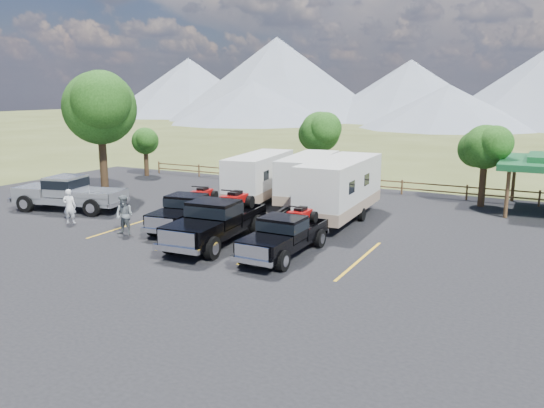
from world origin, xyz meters
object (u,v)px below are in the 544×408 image
at_px(rig_left, 189,210).
at_px(pickup_silver, 69,193).
at_px(trailer_right, 340,189).
at_px(trailer_center, 308,179).
at_px(rig_center, 217,220).
at_px(person_b, 124,215).
at_px(tree_big_nw, 100,108).
at_px(rig_right, 285,234).
at_px(trailer_left, 259,177).
at_px(person_a, 69,206).

distance_m(rig_left, pickup_silver, 8.23).
bearing_deg(trailer_right, trailer_center, 134.05).
relative_size(trailer_right, pickup_silver, 1.34).
relative_size(rig_left, rig_center, 0.88).
xyz_separation_m(rig_left, person_b, (-1.84, -2.49, 0.03)).
bearing_deg(trailer_right, person_b, -138.72).
height_order(tree_big_nw, trailer_right, tree_big_nw).
bearing_deg(trailer_right, rig_center, -118.71).
height_order(rig_left, rig_right, rig_left).
bearing_deg(pickup_silver, rig_right, 69.75).
distance_m(rig_center, trailer_left, 9.10).
distance_m(rig_center, pickup_silver, 11.06).
relative_size(rig_left, trailer_left, 0.70).
distance_m(person_a, person_b, 4.01).
bearing_deg(trailer_left, trailer_center, 7.60).
bearing_deg(rig_left, person_b, -134.84).
xyz_separation_m(tree_big_nw, person_b, (7.64, -6.43, -4.63)).
bearing_deg(trailer_center, rig_center, -98.88).
distance_m(rig_left, trailer_center, 8.38).
bearing_deg(person_b, trailer_center, 59.57).
xyz_separation_m(rig_center, person_a, (-8.54, -0.50, -0.15)).
bearing_deg(rig_center, rig_right, -7.69).
height_order(pickup_silver, person_a, pickup_silver).
height_order(person_a, person_b, person_b).
relative_size(rig_right, pickup_silver, 0.80).
bearing_deg(tree_big_nw, rig_center, -24.52).
xyz_separation_m(rig_center, trailer_center, (0.18, 9.46, 0.47)).
xyz_separation_m(pickup_silver, person_b, (6.39, -2.50, -0.08)).
relative_size(trailer_center, pickup_silver, 1.23).
xyz_separation_m(tree_big_nw, pickup_silver, (1.25, -3.93, -4.55)).
bearing_deg(rig_center, person_a, 179.03).
height_order(rig_left, trailer_left, trailer_left).
distance_m(rig_center, rig_right, 3.43).
xyz_separation_m(tree_big_nw, rig_center, (12.19, -5.56, -4.52)).
height_order(trailer_right, pickup_silver, trailer_right).
height_order(tree_big_nw, rig_right, tree_big_nw).
distance_m(trailer_center, person_a, 13.26).
relative_size(person_a, person_b, 0.95).
height_order(rig_left, person_b, rig_left).
distance_m(tree_big_nw, trailer_right, 15.97).
relative_size(rig_left, trailer_center, 0.70).
relative_size(trailer_left, trailer_center, 1.00).
bearing_deg(person_a, rig_left, 171.66).
xyz_separation_m(trailer_left, pickup_silver, (-8.25, -7.04, -0.49)).
height_order(tree_big_nw, rig_center, tree_big_nw).
distance_m(tree_big_nw, person_b, 11.01).
distance_m(trailer_right, pickup_silver, 15.03).
bearing_deg(trailer_center, trailer_right, -51.74).
xyz_separation_m(trailer_center, trailer_right, (3.08, -2.98, 0.15)).
height_order(rig_center, trailer_left, trailer_left).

